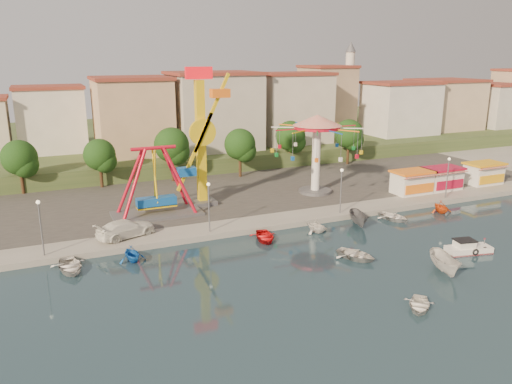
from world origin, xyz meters
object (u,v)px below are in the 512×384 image
kamikaze_tower (203,140)px  cabin_motorboat (468,249)px  wave_swinger (317,136)px  skiff (445,264)px  pirate_ship_ride (155,183)px  rowboat_a (356,255)px  van (126,228)px

kamikaze_tower → cabin_motorboat: (18.70, -23.82, -8.15)m
wave_swinger → skiff: 26.78m
cabin_motorboat → skiff: bearing=-142.7°
pirate_ship_ride → rowboat_a: pirate_ship_ride is taller
rowboat_a → skiff: 7.78m
pirate_ship_ride → cabin_motorboat: size_ratio=2.19×
kamikaze_tower → skiff: bearing=-63.3°
wave_swinger → cabin_motorboat: size_ratio=2.54×
wave_swinger → kamikaze_tower: bearing=177.2°
pirate_ship_ride → wave_swinger: bearing=3.0°
kamikaze_tower → rowboat_a: kamikaze_tower is taller
wave_swinger → van: bearing=-164.9°
pirate_ship_ride → kamikaze_tower: size_ratio=0.61×
rowboat_a → van: bearing=120.6°
van → rowboat_a: bearing=-144.4°
pirate_ship_ride → wave_swinger: wave_swinger is taller
pirate_ship_ride → cabin_motorboat: pirate_ship_ride is taller
skiff → rowboat_a: bearing=151.4°
cabin_motorboat → skiff: skiff is taller
kamikaze_tower → van: kamikaze_tower is taller
skiff → van: (-24.20, 18.66, 0.60)m
rowboat_a → van: (-18.91, 12.97, 1.08)m
kamikaze_tower → wave_swinger: kamikaze_tower is taller
cabin_motorboat → skiff: 6.00m
cabin_motorboat → rowboat_a: cabin_motorboat is taller
pirate_ship_ride → kamikaze_tower: (6.41, 1.86, 4.16)m
kamikaze_tower → van: bearing=-144.5°
pirate_ship_ride → wave_swinger: (21.61, 1.13, 3.80)m
rowboat_a → wave_swinger: bearing=45.3°
kamikaze_tower → van: size_ratio=2.73×
pirate_ship_ride → kamikaze_tower: bearing=16.2°
kamikaze_tower → cabin_motorboat: bearing=-51.9°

